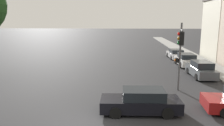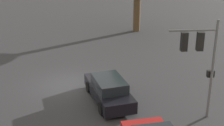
{
  "view_description": "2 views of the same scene",
  "coord_description": "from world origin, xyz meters",
  "px_view_note": "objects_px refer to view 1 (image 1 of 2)",
  "views": [
    {
      "loc": [
        2.03,
        -10.12,
        5.26
      ],
      "look_at": [
        0.98,
        4.65,
        2.42
      ],
      "focal_mm": 35.0,
      "sensor_mm": 36.0,
      "label": 1
    },
    {
      "loc": [
        18.4,
        -2.13,
        8.3
      ],
      "look_at": [
        2.34,
        2.33,
        2.08
      ],
      "focal_mm": 50.0,
      "sensor_mm": 36.0,
      "label": 2
    }
  ],
  "objects_px": {
    "crossing_car_1": "(141,102)",
    "traffic_signal": "(180,45)",
    "parked_car_2": "(176,54)",
    "parked_car_0": "(201,70)",
    "parked_car_1": "(186,60)"
  },
  "relations": [
    {
      "from": "crossing_car_1",
      "to": "traffic_signal",
      "type": "bearing_deg",
      "value": -130.3
    },
    {
      "from": "parked_car_2",
      "to": "traffic_signal",
      "type": "bearing_deg",
      "value": 166.73
    },
    {
      "from": "traffic_signal",
      "to": "parked_car_2",
      "type": "bearing_deg",
      "value": -90.02
    },
    {
      "from": "parked_car_0",
      "to": "parked_car_2",
      "type": "relative_size",
      "value": 0.99
    },
    {
      "from": "traffic_signal",
      "to": "parked_car_1",
      "type": "distance_m",
      "value": 11.21
    },
    {
      "from": "traffic_signal",
      "to": "parked_car_1",
      "type": "height_order",
      "value": "traffic_signal"
    },
    {
      "from": "traffic_signal",
      "to": "crossing_car_1",
      "type": "relative_size",
      "value": 1.11
    },
    {
      "from": "parked_car_1",
      "to": "traffic_signal",
      "type": "bearing_deg",
      "value": 162.58
    },
    {
      "from": "traffic_signal",
      "to": "parked_car_0",
      "type": "xyz_separation_m",
      "value": [
        3.28,
        5.0,
        -2.84
      ]
    },
    {
      "from": "parked_car_0",
      "to": "parked_car_1",
      "type": "bearing_deg",
      "value": -1.59
    },
    {
      "from": "traffic_signal",
      "to": "parked_car_1",
      "type": "relative_size",
      "value": 1.14
    },
    {
      "from": "traffic_signal",
      "to": "parked_car_1",
      "type": "xyz_separation_m",
      "value": [
        3.25,
        10.35,
        -2.85
      ]
    },
    {
      "from": "traffic_signal",
      "to": "parked_car_2",
      "type": "xyz_separation_m",
      "value": [
        3.16,
        15.66,
        -2.92
      ]
    },
    {
      "from": "traffic_signal",
      "to": "parked_car_1",
      "type": "bearing_deg",
      "value": -96.05
    },
    {
      "from": "parked_car_1",
      "to": "parked_car_2",
      "type": "xyz_separation_m",
      "value": [
        -0.09,
        5.31,
        -0.08
      ]
    }
  ]
}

